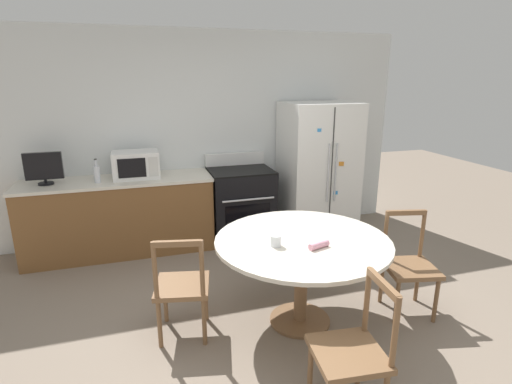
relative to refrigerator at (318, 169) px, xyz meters
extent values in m
plane|color=gray|center=(-1.38, -2.20, -0.87)|extent=(14.00, 14.00, 0.00)
cube|color=silver|center=(-1.38, 0.45, 0.43)|extent=(5.20, 0.10, 2.60)
cube|color=brown|center=(-2.51, 0.09, -0.43)|extent=(2.14, 0.62, 0.86)
cube|color=beige|center=(-2.51, 0.09, 0.02)|extent=(2.16, 0.64, 0.03)
cube|color=white|center=(0.00, 0.00, 0.00)|extent=(0.91, 0.76, 1.73)
cube|color=#333333|center=(0.00, -0.38, 0.00)|extent=(0.01, 0.01, 1.66)
cylinder|color=silver|center=(-0.05, -0.40, 0.04)|extent=(0.02, 0.02, 0.73)
cylinder|color=silver|center=(0.05, -0.40, 0.04)|extent=(0.02, 0.02, 0.73)
cube|color=orange|center=(0.12, -0.39, 0.15)|extent=(0.06, 0.02, 0.05)
cube|color=#338CD8|center=(0.07, -0.39, -0.22)|extent=(0.05, 0.01, 0.04)
cube|color=#338CD8|center=(-0.19, -0.39, 0.57)|extent=(0.05, 0.01, 0.04)
cube|color=black|center=(-1.03, 0.06, -0.42)|extent=(0.78, 0.64, 0.90)
cube|color=black|center=(-1.03, -0.26, -0.51)|extent=(0.56, 0.01, 0.40)
cylinder|color=silver|center=(-1.03, -0.29, -0.24)|extent=(0.64, 0.02, 0.02)
cube|color=black|center=(-1.03, 0.06, 0.04)|extent=(0.78, 0.64, 0.02)
cube|color=white|center=(-1.03, 0.35, 0.13)|extent=(0.78, 0.06, 0.16)
cube|color=white|center=(-2.28, 0.11, 0.19)|extent=(0.52, 0.36, 0.31)
cube|color=black|center=(-2.33, -0.07, 0.19)|extent=(0.30, 0.01, 0.22)
cube|color=silver|center=(-2.09, -0.07, 0.19)|extent=(0.10, 0.01, 0.22)
cylinder|color=black|center=(-3.25, 0.08, 0.04)|extent=(0.16, 0.16, 0.02)
cylinder|color=black|center=(-3.25, 0.08, 0.07)|extent=(0.03, 0.03, 0.04)
cube|color=black|center=(-3.25, 0.08, 0.24)|extent=(0.38, 0.05, 0.30)
cylinder|color=silver|center=(-2.71, -0.01, 0.13)|extent=(0.07, 0.07, 0.19)
cylinder|color=silver|center=(-2.71, -0.01, 0.26)|extent=(0.03, 0.03, 0.07)
cylinder|color=#262626|center=(-2.71, -0.01, 0.30)|extent=(0.03, 0.03, 0.01)
cylinder|color=beige|center=(-1.03, -1.88, -0.11)|extent=(1.44, 1.44, 0.03)
cylinder|color=brown|center=(-1.03, -1.88, -0.48)|extent=(0.11, 0.11, 0.71)
cylinder|color=brown|center=(-1.03, -1.88, -0.85)|extent=(0.52, 0.52, 0.03)
cube|color=brown|center=(-2.01, -1.74, -0.44)|extent=(0.50, 0.50, 0.04)
cylinder|color=brown|center=(-2.14, -1.54, -0.66)|extent=(0.04, 0.04, 0.41)
cylinder|color=brown|center=(-1.80, -1.61, -0.66)|extent=(0.04, 0.04, 0.41)
cylinder|color=brown|center=(-2.21, -1.88, -0.66)|extent=(0.04, 0.04, 0.41)
cylinder|color=brown|center=(-1.87, -1.95, -0.66)|extent=(0.04, 0.04, 0.41)
cylinder|color=brown|center=(-2.21, -1.89, -0.19)|extent=(0.04, 0.04, 0.45)
cylinder|color=brown|center=(-1.88, -1.96, -0.19)|extent=(0.04, 0.04, 0.45)
cube|color=brown|center=(-2.05, -1.93, 0.01)|extent=(0.34, 0.11, 0.04)
cube|color=brown|center=(-1.15, -2.86, -0.44)|extent=(0.46, 0.46, 0.04)
cylinder|color=brown|center=(-1.30, -2.67, -0.66)|extent=(0.04, 0.04, 0.41)
cylinder|color=brown|center=(-0.96, -2.70, -0.66)|extent=(0.04, 0.04, 0.41)
cylinder|color=brown|center=(-0.98, -3.05, -0.19)|extent=(0.04, 0.04, 0.45)
cylinder|color=brown|center=(-0.94, -2.71, -0.19)|extent=(0.04, 0.04, 0.45)
cube|color=brown|center=(-0.96, -2.88, 0.01)|extent=(0.07, 0.35, 0.04)
cube|color=brown|center=(-0.06, -2.02, -0.44)|extent=(0.50, 0.50, 0.04)
cylinder|color=brown|center=(0.07, -2.23, -0.66)|extent=(0.04, 0.04, 0.41)
cylinder|color=brown|center=(-0.26, -2.15, -0.66)|extent=(0.04, 0.04, 0.41)
cylinder|color=brown|center=(0.15, -1.89, -0.66)|extent=(0.04, 0.04, 0.41)
cylinder|color=brown|center=(-0.19, -1.82, -0.66)|extent=(0.04, 0.04, 0.41)
cylinder|color=brown|center=(0.15, -1.88, -0.19)|extent=(0.04, 0.04, 0.45)
cylinder|color=brown|center=(-0.18, -1.80, -0.19)|extent=(0.04, 0.04, 0.45)
cube|color=brown|center=(-0.02, -1.84, 0.01)|extent=(0.34, 0.11, 0.04)
cylinder|color=silver|center=(-1.29, -1.94, -0.05)|extent=(0.09, 0.09, 0.09)
cylinder|color=#4C8C59|center=(-1.29, -1.94, -0.07)|extent=(0.08, 0.08, 0.05)
cylinder|color=pink|center=(-0.98, -2.08, -0.07)|extent=(0.19, 0.10, 0.05)
camera|label=1|loc=(-2.28, -4.65, 1.19)|focal=28.00mm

